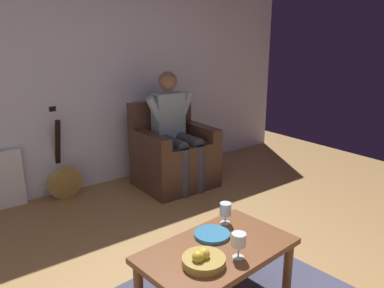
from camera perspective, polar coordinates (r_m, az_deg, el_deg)
The scene contains 9 objects.
wall_back at distance 4.36m, azimuth -15.40°, elevation 11.05°, with size 5.73×0.06×2.70m, color silver.
armchair at distance 4.38m, azimuth -2.80°, elevation -1.81°, with size 0.81×0.72×0.96m.
person_seated at distance 4.25m, azimuth -2.56°, elevation 2.60°, with size 0.62×0.61×1.30m.
coffee_table at distance 2.50m, azimuth 3.78°, elevation -16.36°, with size 1.02×0.66×0.42m.
guitar at distance 4.28m, azimuth -18.51°, elevation -4.94°, with size 0.36×0.33×0.98m.
wine_glass_near at distance 2.32m, azimuth 7.00°, elevation -14.21°, with size 0.09×0.09×0.16m.
wine_glass_far at distance 2.70m, azimuth 5.03°, elevation -9.83°, with size 0.08×0.08×0.15m.
fruit_bowl at distance 2.28m, azimuth 1.71°, elevation -16.90°, with size 0.25×0.25×0.11m.
decorative_dish at distance 2.58m, azimuth 3.01°, elevation -13.35°, with size 0.24×0.24×0.02m, color teal.
Camera 1 is at (1.63, 1.09, 1.70)m, focal length 35.68 mm.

